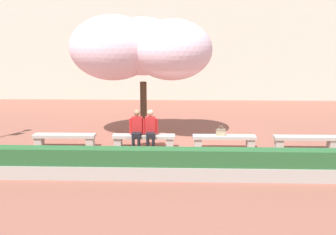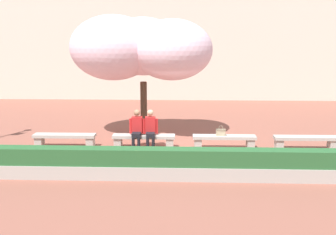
{
  "view_description": "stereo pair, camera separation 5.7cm",
  "coord_description": "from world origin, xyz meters",
  "px_view_note": "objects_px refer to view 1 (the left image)",
  "views": [
    {
      "loc": [
        -0.09,
        -12.54,
        3.53
      ],
      "look_at": [
        -0.53,
        0.2,
        1.0
      ],
      "focal_mm": 42.0,
      "sensor_mm": 36.0,
      "label": 1
    },
    {
      "loc": [
        -0.03,
        -12.54,
        3.53
      ],
      "look_at": [
        -0.53,
        0.2,
        1.0
      ],
      "focal_mm": 42.0,
      "sensor_mm": 36.0,
      "label": 2
    }
  ],
  "objects_px": {
    "handbag": "(221,132)",
    "cherry_tree_main": "(142,48)",
    "stone_bench_near_west": "(144,139)",
    "stone_bench_near_east": "(306,140)",
    "person_seated_left": "(137,128)",
    "person_seated_right": "(150,128)",
    "stone_bench_center": "(224,140)",
    "stone_bench_west_end": "(65,138)"
  },
  "relations": [
    {
      "from": "stone_bench_center",
      "to": "stone_bench_near_east",
      "type": "distance_m",
      "value": 2.65
    },
    {
      "from": "handbag",
      "to": "stone_bench_near_west",
      "type": "bearing_deg",
      "value": 179.83
    },
    {
      "from": "stone_bench_center",
      "to": "stone_bench_near_west",
      "type": "bearing_deg",
      "value": 180.0
    },
    {
      "from": "stone_bench_near_west",
      "to": "stone_bench_near_east",
      "type": "xyz_separation_m",
      "value": [
        5.29,
        0.0,
        0.0
      ]
    },
    {
      "from": "stone_bench_west_end",
      "to": "person_seated_left",
      "type": "height_order",
      "value": "person_seated_left"
    },
    {
      "from": "person_seated_left",
      "to": "person_seated_right",
      "type": "bearing_deg",
      "value": 0.03
    },
    {
      "from": "stone_bench_near_west",
      "to": "person_seated_left",
      "type": "bearing_deg",
      "value": -166.31
    },
    {
      "from": "stone_bench_west_end",
      "to": "stone_bench_near_west",
      "type": "distance_m",
      "value": 2.65
    },
    {
      "from": "stone_bench_near_west",
      "to": "handbag",
      "type": "xyz_separation_m",
      "value": [
        2.53,
        -0.01,
        0.27
      ]
    },
    {
      "from": "handbag",
      "to": "cherry_tree_main",
      "type": "bearing_deg",
      "value": 147.43
    },
    {
      "from": "stone_bench_center",
      "to": "stone_bench_near_east",
      "type": "xyz_separation_m",
      "value": [
        2.65,
        0.0,
        0.0
      ]
    },
    {
      "from": "stone_bench_center",
      "to": "handbag",
      "type": "height_order",
      "value": "handbag"
    },
    {
      "from": "person_seated_left",
      "to": "stone_bench_near_east",
      "type": "bearing_deg",
      "value": 0.56
    },
    {
      "from": "stone_bench_near_east",
      "to": "cherry_tree_main",
      "type": "bearing_deg",
      "value": 162.45
    },
    {
      "from": "stone_bench_west_end",
      "to": "stone_bench_center",
      "type": "bearing_deg",
      "value": 0.0
    },
    {
      "from": "stone_bench_near_west",
      "to": "person_seated_right",
      "type": "relative_size",
      "value": 1.6
    },
    {
      "from": "person_seated_right",
      "to": "cherry_tree_main",
      "type": "distance_m",
      "value": 3.13
    },
    {
      "from": "stone_bench_near_east",
      "to": "person_seated_right",
      "type": "distance_m",
      "value": 5.08
    },
    {
      "from": "stone_bench_near_west",
      "to": "cherry_tree_main",
      "type": "bearing_deg",
      "value": 96.85
    },
    {
      "from": "handbag",
      "to": "cherry_tree_main",
      "type": "distance_m",
      "value": 4.19
    },
    {
      "from": "stone_bench_near_west",
      "to": "cherry_tree_main",
      "type": "distance_m",
      "value": 3.41
    },
    {
      "from": "person_seated_right",
      "to": "cherry_tree_main",
      "type": "bearing_deg",
      "value": 103.66
    },
    {
      "from": "stone_bench_center",
      "to": "cherry_tree_main",
      "type": "bearing_deg",
      "value": 148.65
    },
    {
      "from": "stone_bench_near_west",
      "to": "stone_bench_near_east",
      "type": "distance_m",
      "value": 5.29
    },
    {
      "from": "person_seated_left",
      "to": "handbag",
      "type": "distance_m",
      "value": 2.75
    },
    {
      "from": "stone_bench_near_east",
      "to": "handbag",
      "type": "xyz_separation_m",
      "value": [
        -2.77,
        -0.01,
        0.27
      ]
    },
    {
      "from": "stone_bench_center",
      "to": "person_seated_right",
      "type": "height_order",
      "value": "person_seated_right"
    },
    {
      "from": "stone_bench_center",
      "to": "person_seated_right",
      "type": "xyz_separation_m",
      "value": [
        -2.42,
        -0.05,
        0.39
      ]
    },
    {
      "from": "cherry_tree_main",
      "to": "stone_bench_west_end",
      "type": "bearing_deg",
      "value": -144.48
    },
    {
      "from": "cherry_tree_main",
      "to": "person_seated_left",
      "type": "bearing_deg",
      "value": -90.34
    },
    {
      "from": "person_seated_left",
      "to": "handbag",
      "type": "height_order",
      "value": "person_seated_left"
    },
    {
      "from": "stone_bench_center",
      "to": "person_seated_left",
      "type": "distance_m",
      "value": 2.89
    },
    {
      "from": "cherry_tree_main",
      "to": "handbag",
      "type": "bearing_deg",
      "value": -32.57
    },
    {
      "from": "stone_bench_center",
      "to": "cherry_tree_main",
      "type": "height_order",
      "value": "cherry_tree_main"
    },
    {
      "from": "handbag",
      "to": "cherry_tree_main",
      "type": "height_order",
      "value": "cherry_tree_main"
    },
    {
      "from": "person_seated_right",
      "to": "stone_bench_center",
      "type": "bearing_deg",
      "value": 1.26
    },
    {
      "from": "stone_bench_near_west",
      "to": "stone_bench_center",
      "type": "height_order",
      "value": "same"
    },
    {
      "from": "stone_bench_near_east",
      "to": "cherry_tree_main",
      "type": "xyz_separation_m",
      "value": [
        -5.5,
        1.74,
        2.92
      ]
    },
    {
      "from": "stone_bench_near_east",
      "to": "cherry_tree_main",
      "type": "relative_size",
      "value": 0.4
    },
    {
      "from": "person_seated_right",
      "to": "cherry_tree_main",
      "type": "height_order",
      "value": "cherry_tree_main"
    },
    {
      "from": "person_seated_right",
      "to": "handbag",
      "type": "height_order",
      "value": "person_seated_right"
    },
    {
      "from": "stone_bench_near_east",
      "to": "person_seated_left",
      "type": "relative_size",
      "value": 1.6
    }
  ]
}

